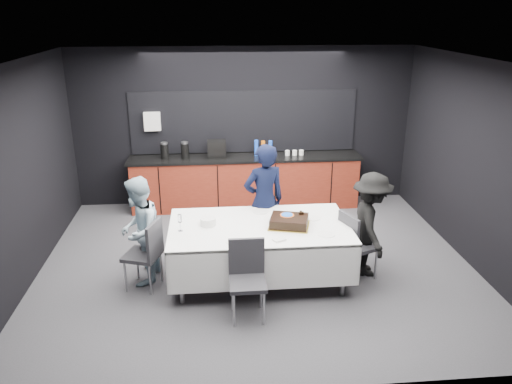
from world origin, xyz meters
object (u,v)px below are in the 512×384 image
plate_stack (208,221)px  champagne_flute (180,219)px  chair_near (247,273)px  cake_assembly (289,221)px  person_center (264,201)px  chair_right (354,241)px  party_table (259,235)px  person_right (370,225)px  chair_left (148,250)px  person_left (139,231)px

plate_stack → champagne_flute: champagne_flute is taller
chair_near → cake_assembly: bearing=50.8°
cake_assembly → person_center: bearing=108.2°
chair_right → party_table: bearing=176.4°
champagne_flute → person_right: (2.49, 0.12, -0.23)m
champagne_flute → chair_left: (-0.43, -0.00, -0.40)m
chair_near → person_center: bearing=76.6°
champagne_flute → chair_right: bearing=0.3°
party_table → person_center: size_ratio=1.39×
person_left → party_table: bearing=94.0°
party_table → person_right: bearing=1.3°
plate_stack → chair_left: size_ratio=0.22×
cake_assembly → champagne_flute: 1.39m
chair_near → person_right: person_right is taller
chair_left → chair_near: size_ratio=1.00×
person_right → party_table: bearing=95.0°
chair_left → plate_stack: bearing=11.4°
party_table → person_center: 0.72m
champagne_flute → person_center: size_ratio=0.13×
champagne_flute → chair_near: size_ratio=0.24×
plate_stack → champagne_flute: 0.39m
person_right → person_left: bearing=92.5°
person_left → cake_assembly: bearing=92.9°
party_table → person_left: person_left is taller
chair_near → person_left: (-1.32, 0.88, 0.18)m
person_right → chair_left: bearing=96.2°
cake_assembly → person_right: 1.12m
chair_near → person_center: (0.35, 1.47, 0.30)m
chair_near → person_right: size_ratio=0.65×
chair_near → person_center: 1.54m
cake_assembly → champagne_flute: (-1.38, -0.03, 0.09)m
person_center → person_left: person_center is taller
party_table → plate_stack: bearing=174.5°
champagne_flute → person_right: 2.50m
chair_right → chair_near: (-1.46, -0.71, 0.00)m
cake_assembly → chair_near: (-0.60, -0.73, -0.31)m
party_table → chair_left: 1.44m
cake_assembly → champagne_flute: size_ratio=2.65×
chair_left → person_right: (2.91, 0.13, 0.18)m
person_center → person_right: (1.35, -0.65, -0.12)m
plate_stack → chair_right: 1.93m
chair_left → chair_near: (1.21, -0.70, 0.00)m
person_left → person_right: size_ratio=1.01×
party_table → champagne_flute: 1.05m
chair_right → person_center: size_ratio=0.55×
champagne_flute → chair_near: bearing=-41.6°
champagne_flute → chair_left: 0.59m
party_table → chair_left: chair_left is taller
cake_assembly → champagne_flute: champagne_flute is taller
person_center → person_right: size_ratio=1.17×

